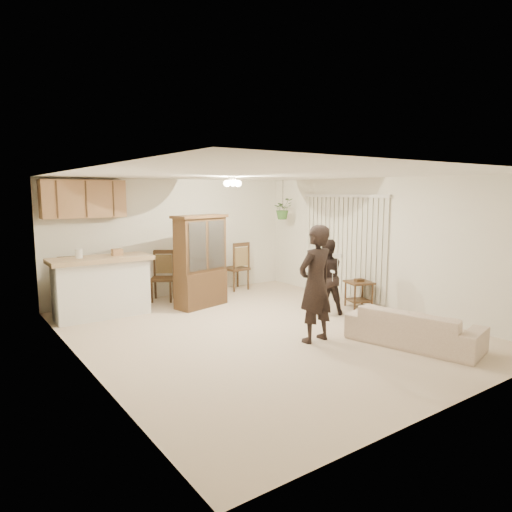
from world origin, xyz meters
TOP-DOWN VIEW (x-y plane):
  - floor at (0.00, 0.00)m, footprint 6.50×6.50m
  - ceiling at (0.00, 0.00)m, footprint 5.50×6.50m
  - wall_back at (0.00, 3.25)m, footprint 5.50×0.02m
  - wall_front at (0.00, -3.25)m, footprint 5.50×0.02m
  - wall_left at (-2.75, 0.00)m, footprint 0.02×6.50m
  - wall_right at (2.75, 0.00)m, footprint 0.02×6.50m
  - breakfast_bar at (-1.85, 2.35)m, footprint 1.60×0.55m
  - bar_top at (-1.85, 2.35)m, footprint 1.75×0.70m
  - upper_cabinets at (-1.90, 3.07)m, footprint 1.50×0.34m
  - vertical_blinds at (2.71, 0.90)m, footprint 0.06×2.30m
  - ceiling_fixture at (0.20, 1.20)m, footprint 0.36×0.36m
  - hanging_plant at (2.30, 2.40)m, footprint 0.43×0.37m
  - plant_cord at (2.30, 2.40)m, footprint 0.01×0.01m
  - sofa at (1.40, -1.82)m, footprint 1.20×2.00m
  - adult at (0.34, -0.85)m, footprint 0.69×0.49m
  - child at (1.55, 0.18)m, footprint 0.80×0.73m
  - china_hutch at (-0.04, 2.01)m, footprint 1.21×0.70m
  - side_table at (2.43, 0.17)m, footprint 0.59×0.59m
  - chair_bar at (-2.24, 2.86)m, footprint 0.52×0.52m
  - chair_hutch_left at (-0.46, 2.89)m, footprint 0.63×0.63m
  - chair_hutch_right at (1.38, 2.95)m, footprint 0.52×0.52m
  - controller_adult at (0.38, -1.26)m, footprint 0.06×0.16m
  - controller_child at (1.42, -0.11)m, footprint 0.08×0.12m

SIDE VIEW (x-z plane):
  - floor at x=0.00m, z-range 0.00..0.00m
  - side_table at x=2.43m, z-range -0.02..0.55m
  - chair_hutch_left at x=-0.46m, z-range -0.23..0.81m
  - chair_bar at x=-2.24m, z-range -0.23..0.82m
  - chair_hutch_right at x=1.38m, z-range -0.24..0.86m
  - sofa at x=1.40m, z-range 0.00..0.73m
  - breakfast_bar at x=-1.85m, z-range 0.00..1.00m
  - child at x=1.55m, z-range 0.00..1.35m
  - controller_child at x=1.42m, z-range 0.83..0.87m
  - china_hutch at x=-0.04m, z-range -0.01..1.78m
  - adult at x=0.34m, z-range 0.00..1.80m
  - bar_top at x=-1.85m, z-range 1.01..1.09m
  - vertical_blinds at x=2.71m, z-range 0.05..2.15m
  - wall_back at x=0.00m, z-range 0.00..2.50m
  - wall_front at x=0.00m, z-range 0.00..2.50m
  - wall_left at x=-2.75m, z-range 0.00..2.50m
  - wall_right at x=2.75m, z-range 0.00..2.50m
  - controller_adult at x=0.38m, z-range 1.32..1.37m
  - hanging_plant at x=2.30m, z-range 1.61..2.09m
  - upper_cabinets at x=-1.90m, z-range 1.75..2.45m
  - plant_cord at x=2.30m, z-range 1.85..2.50m
  - ceiling_fixture at x=0.20m, z-range 2.30..2.50m
  - ceiling at x=0.00m, z-range 2.49..2.51m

